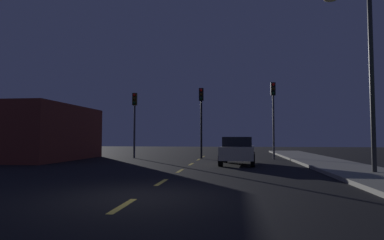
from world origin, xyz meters
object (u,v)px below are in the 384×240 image
(street_lamp_right, at_px, (364,64))
(traffic_signal_right, at_px, (273,106))
(traffic_signal_center, at_px, (201,109))
(car_stopped_ahead, at_px, (238,151))
(traffic_signal_left, at_px, (135,112))

(street_lamp_right, bearing_deg, traffic_signal_right, 104.08)
(traffic_signal_center, height_order, car_stopped_ahead, traffic_signal_center)
(car_stopped_ahead, distance_m, street_lamp_right, 7.70)
(traffic_signal_left, relative_size, traffic_signal_center, 0.95)
(traffic_signal_left, bearing_deg, street_lamp_right, -37.86)
(traffic_signal_right, distance_m, street_lamp_right, 9.92)
(traffic_signal_center, bearing_deg, traffic_signal_left, -179.99)
(traffic_signal_center, bearing_deg, car_stopped_ahead, -62.92)
(street_lamp_right, bearing_deg, traffic_signal_center, 127.77)
(traffic_signal_right, bearing_deg, traffic_signal_left, -179.99)
(traffic_signal_right, bearing_deg, street_lamp_right, -75.92)
(traffic_signal_left, distance_m, street_lamp_right, 15.67)
(traffic_signal_left, distance_m, traffic_signal_right, 9.94)
(traffic_signal_center, xyz_separation_m, street_lamp_right, (7.43, -9.59, 0.87))
(traffic_signal_left, xyz_separation_m, car_stopped_ahead, (7.41, -4.90, -2.57))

